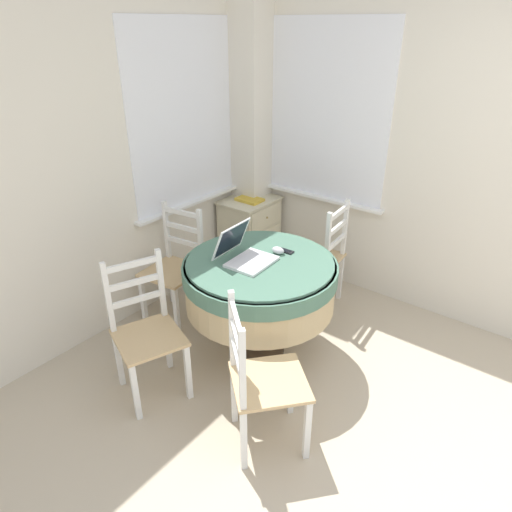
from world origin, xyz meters
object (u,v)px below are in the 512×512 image
cell_phone (286,251)px  dining_chair_near_right_window (320,257)px  round_dining_table (260,281)px  dining_chair_near_back_window (175,268)px  dining_chair_left_flank (146,332)px  corner_cabinet (250,233)px  computer_mouse (278,250)px  book_on_cabinet (250,200)px  dining_chair_camera_near (261,381)px  laptop (244,254)px

cell_phone → dining_chair_near_right_window: dining_chair_near_right_window is taller
round_dining_table → cell_phone: size_ratio=9.49×
dining_chair_near_back_window → dining_chair_left_flank: same height
dining_chair_near_right_window → cell_phone: bearing=-174.7°
corner_cabinet → round_dining_table: bearing=-138.5°
dining_chair_near_back_window → dining_chair_near_right_window: size_ratio=1.00×
cell_phone → corner_cabinet: size_ratio=0.16×
cell_phone → corner_cabinet: bearing=50.5°
computer_mouse → dining_chair_near_right_window: dining_chair_near_right_window is taller
dining_chair_near_back_window → book_on_cabinet: bearing=2.8°
dining_chair_near_back_window → corner_cabinet: 1.03m
dining_chair_camera_near → dining_chair_left_flank: (-0.09, 0.82, 0.00)m
dining_chair_near_back_window → laptop: bearing=-91.2°
cell_phone → round_dining_table: bearing=165.0°
cell_phone → dining_chair_near_right_window: size_ratio=0.12×
cell_phone → book_on_cabinet: size_ratio=0.47×
cell_phone → corner_cabinet: (0.77, 0.93, -0.40)m
dining_chair_near_right_window → dining_chair_left_flank: bearing=167.9°
dining_chair_near_back_window → dining_chair_camera_near: size_ratio=1.00×
corner_cabinet → laptop: bearing=-143.0°
computer_mouse → dining_chair_camera_near: bearing=-149.8°
dining_chair_camera_near → book_on_cabinet: dining_chair_camera_near is taller
laptop → dining_chair_near_back_window: 0.80m
laptop → dining_chair_left_flank: size_ratio=0.39×
laptop → round_dining_table: bearing=-55.3°
computer_mouse → round_dining_table: bearing=169.7°
round_dining_table → laptop: laptop is taller
dining_chair_near_right_window → book_on_cabinet: size_ratio=3.89×
laptop → dining_chair_left_flank: (-0.67, 0.24, -0.35)m
round_dining_table → laptop: bearing=124.7°
dining_chair_camera_near → corner_cabinet: 2.12m
round_dining_table → dining_chair_left_flank: 0.82m
cell_phone → dining_chair_camera_near: (-0.86, -0.44, -0.31)m
laptop → dining_chair_camera_near: bearing=-134.9°
dining_chair_left_flank → computer_mouse: bearing=-21.7°
dining_chair_near_right_window → corner_cabinet: size_ratio=1.33×
dining_chair_near_right_window → dining_chair_camera_near: same height
dining_chair_near_right_window → dining_chair_camera_near: size_ratio=1.00×
dining_chair_near_right_window → book_on_cabinet: (0.15, 0.85, 0.26)m
laptop → corner_cabinet: 1.38m
cell_phone → corner_cabinet: cell_phone is taller
laptop → dining_chair_near_back_window: laptop is taller
corner_cabinet → book_on_cabinet: (-0.03, -0.02, 0.36)m
dining_chair_left_flank → cell_phone: bearing=-22.0°
dining_chair_camera_near → dining_chair_left_flank: 0.83m
laptop → dining_chair_near_right_window: size_ratio=0.39×
dining_chair_near_back_window → dining_chair_left_flank: bearing=-145.4°
dining_chair_near_back_window → dining_chair_near_right_window: (0.85, -0.81, 0.00)m
laptop → dining_chair_near_right_window: (0.86, -0.09, -0.35)m
corner_cabinet → book_on_cabinet: 0.36m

